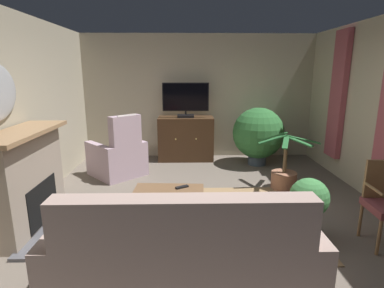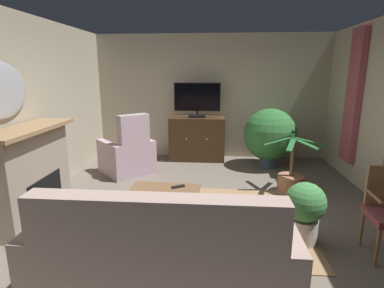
{
  "view_description": "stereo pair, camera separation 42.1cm",
  "coord_description": "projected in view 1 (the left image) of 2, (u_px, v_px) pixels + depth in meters",
  "views": [
    {
      "loc": [
        -0.29,
        -3.77,
        1.91
      ],
      "look_at": [
        -0.2,
        0.33,
        0.93
      ],
      "focal_mm": 28.61,
      "sensor_mm": 36.0,
      "label": 1
    },
    {
      "loc": [
        0.13,
        -3.76,
        1.91
      ],
      "look_at": [
        -0.2,
        0.33,
        0.93
      ],
      "focal_mm": 28.61,
      "sensor_mm": 36.0,
      "label": 2
    }
  ],
  "objects": [
    {
      "name": "television",
      "position": [
        186.0,
        99.0,
        6.43
      ],
      "size": [
        0.98,
        0.2,
        0.73
      ],
      "color": "black",
      "rests_on": "tv_cabinet"
    },
    {
      "name": "coffee_table",
      "position": [
        168.0,
        195.0,
        3.79
      ],
      "size": [
        0.9,
        0.56,
        0.47
      ],
      "color": "brown",
      "rests_on": "ground_plane"
    },
    {
      "name": "sofa_floral",
      "position": [
        184.0,
        261.0,
        2.6
      ],
      "size": [
        2.24,
        0.88,
        1.03
      ],
      "color": "#A3897F",
      "rests_on": "ground_plane"
    },
    {
      "name": "wall_left",
      "position": [
        0.0,
        118.0,
        3.75
      ],
      "size": [
        0.1,
        6.72,
        2.69
      ],
      "primitive_type": "cube",
      "color": "#B2A88E",
      "rests_on": "ground_plane"
    },
    {
      "name": "wall_back",
      "position": [
        198.0,
        97.0,
        6.83
      ],
      "size": [
        5.64,
        0.1,
        2.69
      ],
      "primitive_type": "cube",
      "color": "#B2A88E",
      "rests_on": "ground_plane"
    },
    {
      "name": "rug_central",
      "position": [
        221.0,
        218.0,
        4.07
      ],
      "size": [
        2.24,
        2.13,
        0.01
      ],
      "primitive_type": "cube",
      "color": "#8E704C",
      "rests_on": "ground_plane"
    },
    {
      "name": "potted_plant_on_hearth_side",
      "position": [
        284.0,
        176.0,
        5.06
      ],
      "size": [
        0.98,
        0.89,
        0.96
      ],
      "color": "#99664C",
      "rests_on": "ground_plane"
    },
    {
      "name": "curtain_panel_far",
      "position": [
        338.0,
        95.0,
        5.5
      ],
      "size": [
        0.1,
        0.44,
        2.26
      ],
      "primitive_type": "cube",
      "color": "#A34C56"
    },
    {
      "name": "tv_remote",
      "position": [
        182.0,
        187.0,
        3.86
      ],
      "size": [
        0.17,
        0.13,
        0.02
      ],
      "primitive_type": "cube",
      "rotation": [
        0.0,
        0.0,
        0.52
      ],
      "color": "black",
      "rests_on": "coffee_table"
    },
    {
      "name": "armchair_facing_sofa",
      "position": [
        119.0,
        157.0,
        5.68
      ],
      "size": [
        1.18,
        1.19,
        1.18
      ],
      "color": "#AD93A3",
      "rests_on": "ground_plane"
    },
    {
      "name": "tv_cabinet",
      "position": [
        186.0,
        139.0,
        6.69
      ],
      "size": [
        1.19,
        0.57,
        0.94
      ],
      "color": "black",
      "rests_on": "ground_plane"
    },
    {
      "name": "potted_plant_leafy_by_curtain",
      "position": [
        309.0,
        204.0,
        3.54
      ],
      "size": [
        0.45,
        0.45,
        0.72
      ],
      "color": "beige",
      "rests_on": "ground_plane"
    },
    {
      "name": "fireplace",
      "position": [
        26.0,
        182.0,
        3.74
      ],
      "size": [
        0.87,
        1.54,
        1.23
      ],
      "color": "#4C4C51",
      "rests_on": "ground_plane"
    },
    {
      "name": "potted_plant_small_fern_corner",
      "position": [
        258.0,
        134.0,
        6.27
      ],
      "size": [
        1.05,
        1.05,
        1.19
      ],
      "color": "#3D4C5B",
      "rests_on": "ground_plane"
    },
    {
      "name": "ground_plane",
      "position": [
        208.0,
        218.0,
        4.12
      ],
      "size": [
        5.64,
        6.72,
        0.04
      ],
      "primitive_type": "cube",
      "color": "#665B51"
    }
  ]
}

